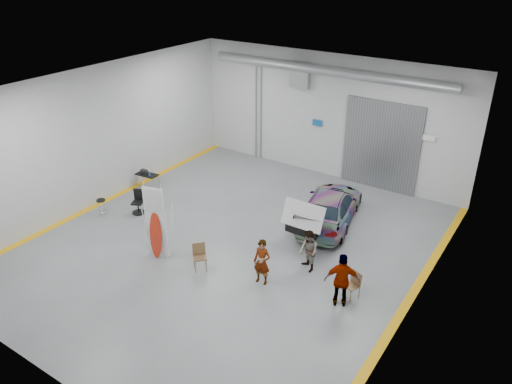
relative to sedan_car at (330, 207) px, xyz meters
The scene contains 13 objects.
ground 4.43m from the sedan_car, 123.18° to the right, with size 16.00×16.00×0.00m, color slate.
room_shell 4.25m from the sedan_car, 146.25° to the right, with size 14.02×16.18×6.01m.
sedan_car is the anchor object (origin of this frame).
person_a 5.04m from the sedan_car, 90.72° to the right, with size 0.60×0.40×1.66m, color #835A47.
person_b 3.62m from the sedan_car, 75.83° to the right, with size 0.76×0.58×1.56m, color slate.
person_c 5.36m from the sedan_car, 60.06° to the right, with size 1.10×0.45×1.89m, color #A65E37.
surfboard_display 7.20m from the sedan_car, 125.59° to the right, with size 0.84×0.36×3.00m.
folding_chair_near 6.06m from the sedan_car, 112.47° to the right, with size 0.63×0.72×0.96m.
folding_chair_far 4.99m from the sedan_car, 55.71° to the right, with size 0.57×0.60×0.92m.
shop_stool 9.61m from the sedan_car, 149.57° to the right, with size 0.39×0.39×0.77m.
work_table 8.89m from the sedan_car, 168.57° to the right, with size 1.12×0.63×0.88m.
office_chair 8.11m from the sedan_car, 152.13° to the right, with size 0.60×0.63×1.04m.
trunk_lid 2.33m from the sedan_car, 90.00° to the right, with size 1.67×1.01×0.04m, color silver.
Camera 1 is at (9.87, -13.10, 10.38)m, focal length 35.00 mm.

